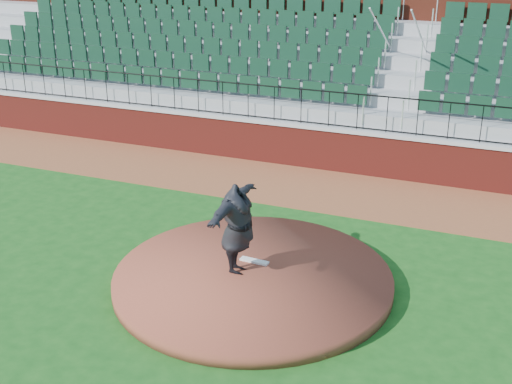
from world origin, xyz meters
TOP-DOWN VIEW (x-y plane):
  - ground at (0.00, 0.00)m, footprint 90.00×90.00m
  - warning_track at (0.00, 5.40)m, footprint 34.00×3.20m
  - field_wall at (0.00, 7.00)m, footprint 34.00×0.35m
  - wall_cap at (0.00, 7.00)m, footprint 34.00×0.45m
  - wall_railing at (0.00, 7.00)m, footprint 34.00×0.05m
  - seating_stands at (0.00, 9.72)m, footprint 34.00×5.10m
  - concourse_wall at (0.00, 12.52)m, footprint 34.00×0.50m
  - pitchers_mound at (0.58, -0.08)m, footprint 5.50×5.50m
  - pitching_rubber at (0.42, 0.37)m, footprint 0.61×0.18m
  - pitcher at (0.27, -0.13)m, footprint 0.75×2.31m

SIDE VIEW (x-z plane):
  - ground at x=0.00m, z-range 0.00..0.00m
  - warning_track at x=0.00m, z-range 0.00..0.01m
  - pitchers_mound at x=0.58m, z-range 0.00..0.25m
  - pitching_rubber at x=0.42m, z-range 0.25..0.29m
  - field_wall at x=0.00m, z-range 0.00..1.20m
  - pitcher at x=0.27m, z-range 0.25..2.10m
  - wall_cap at x=0.00m, z-range 1.20..1.30m
  - wall_railing at x=0.00m, z-range 1.30..2.30m
  - seating_stands at x=0.00m, z-range 0.00..4.60m
  - concourse_wall at x=0.00m, z-range 0.00..5.50m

